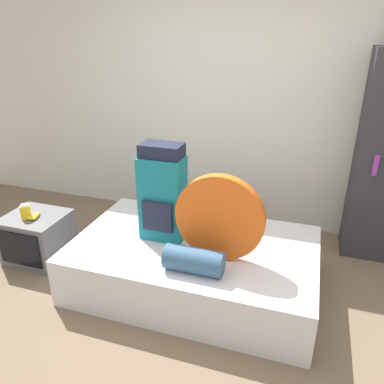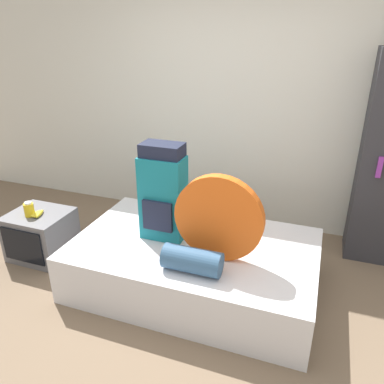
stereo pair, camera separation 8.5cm
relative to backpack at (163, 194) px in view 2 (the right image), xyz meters
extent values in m
plane|color=brown|center=(0.35, -0.57, -0.80)|extent=(16.00, 16.00, 0.00)
cube|color=silver|center=(0.35, 1.31, 0.50)|extent=(8.00, 0.05, 2.60)
cube|color=silver|center=(0.28, -0.02, -0.60)|extent=(1.96, 1.21, 0.42)
cube|color=#14707F|center=(0.00, 0.00, -0.04)|extent=(0.35, 0.21, 0.69)
cube|color=#191E33|center=(0.00, 0.01, 0.36)|extent=(0.33, 0.20, 0.11)
cube|color=#191E33|center=(0.00, -0.12, -0.15)|extent=(0.25, 0.03, 0.25)
cylinder|color=#E05B19|center=(0.51, -0.16, -0.05)|extent=(0.67, 0.08, 0.67)
cylinder|color=#33567A|center=(0.39, -0.39, -0.30)|extent=(0.43, 0.18, 0.18)
cube|color=#5B5B60|center=(-1.25, -0.08, -0.58)|extent=(0.54, 0.48, 0.45)
cube|color=black|center=(-1.25, -0.32, -0.57)|extent=(0.43, 0.02, 0.32)
cylinder|color=gold|center=(-1.28, -0.14, -0.30)|extent=(0.09, 0.09, 0.12)
cylinder|color=white|center=(-1.28, -0.14, -0.23)|extent=(0.06, 0.06, 0.02)
ellipsoid|color=yellow|center=(-1.24, -0.10, -0.34)|extent=(0.08, 0.15, 0.03)
ellipsoid|color=yellow|center=(-1.23, -0.10, -0.34)|extent=(0.06, 0.15, 0.03)
ellipsoid|color=yellow|center=(-1.22, -0.10, -0.34)|extent=(0.03, 0.15, 0.03)
ellipsoid|color=yellow|center=(-1.21, -0.10, -0.34)|extent=(0.06, 0.15, 0.03)
ellipsoid|color=yellow|center=(-1.20, -0.10, -0.34)|extent=(0.08, 0.15, 0.03)
cube|color=purple|center=(1.63, 0.82, 0.14)|extent=(0.04, 0.02, 0.18)
camera|label=1|loc=(1.07, -2.52, 1.21)|focal=35.00mm
camera|label=2|loc=(1.15, -2.50, 1.21)|focal=35.00mm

